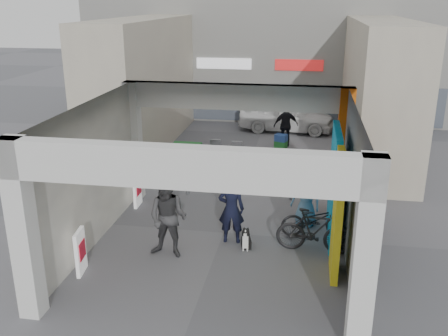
% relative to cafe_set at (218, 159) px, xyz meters
% --- Properties ---
extents(ground, '(90.00, 90.00, 0.00)m').
position_rel_cafe_set_xyz_m(ground, '(1.05, -5.05, -0.32)').
color(ground, '#5E5D63').
rests_on(ground, ground).
extents(arcade_canopy, '(6.40, 6.45, 6.40)m').
position_rel_cafe_set_xyz_m(arcade_canopy, '(1.59, -5.87, 1.98)').
color(arcade_canopy, silver).
rests_on(arcade_canopy, ground).
extents(far_building, '(18.00, 4.08, 8.00)m').
position_rel_cafe_set_xyz_m(far_building, '(1.05, 8.94, 3.67)').
color(far_building, white).
rests_on(far_building, ground).
extents(plaza_bldg_left, '(2.00, 9.00, 5.00)m').
position_rel_cafe_set_xyz_m(plaza_bldg_left, '(-3.45, 2.45, 2.18)').
color(plaza_bldg_left, '#B8B098').
rests_on(plaza_bldg_left, ground).
extents(plaza_bldg_right, '(2.00, 9.00, 5.00)m').
position_rel_cafe_set_xyz_m(plaza_bldg_right, '(5.55, 2.45, 2.18)').
color(plaza_bldg_right, '#B8B098').
rests_on(plaza_bldg_right, ground).
extents(bollard_left, '(0.09, 0.09, 0.83)m').
position_rel_cafe_set_xyz_m(bollard_left, '(-0.48, -2.60, 0.09)').
color(bollard_left, gray).
rests_on(bollard_left, ground).
extents(bollard_center, '(0.09, 0.09, 0.89)m').
position_rel_cafe_set_xyz_m(bollard_center, '(0.95, -2.71, 0.13)').
color(bollard_center, gray).
rests_on(bollard_center, ground).
extents(bollard_right, '(0.09, 0.09, 0.84)m').
position_rel_cafe_set_xyz_m(bollard_right, '(2.66, -2.53, 0.10)').
color(bollard_right, gray).
rests_on(bollard_right, ground).
extents(advert_board_near, '(0.16, 0.56, 1.00)m').
position_rel_cafe_set_xyz_m(advert_board_near, '(-1.69, -7.48, 0.19)').
color(advert_board_near, white).
rests_on(advert_board_near, ground).
extents(advert_board_far, '(0.11, 0.55, 1.00)m').
position_rel_cafe_set_xyz_m(advert_board_far, '(-1.69, -3.70, 0.19)').
color(advert_board_far, white).
rests_on(advert_board_far, ground).
extents(cafe_set, '(1.49, 1.20, 0.90)m').
position_rel_cafe_set_xyz_m(cafe_set, '(0.00, 0.00, 0.00)').
color(cafe_set, '#A3A3A8').
rests_on(cafe_set, ground).
extents(produce_stand, '(1.23, 0.66, 0.81)m').
position_rel_cafe_set_xyz_m(produce_stand, '(-1.15, 0.08, 0.00)').
color(produce_stand, black).
rests_on(produce_stand, ground).
extents(crate_stack, '(0.54, 0.48, 0.56)m').
position_rel_cafe_set_xyz_m(crate_stack, '(2.05, 2.89, -0.04)').
color(crate_stack, '#1B6022').
rests_on(crate_stack, ground).
extents(border_collie, '(0.22, 0.43, 0.59)m').
position_rel_cafe_set_xyz_m(border_collie, '(1.73, -5.81, -0.08)').
color(border_collie, black).
rests_on(border_collie, ground).
extents(man_with_dog, '(0.66, 0.46, 1.74)m').
position_rel_cafe_set_xyz_m(man_with_dog, '(1.32, -5.49, 0.55)').
color(man_with_dog, black).
rests_on(man_with_dog, ground).
extents(man_back_turned, '(1.02, 0.83, 1.93)m').
position_rel_cafe_set_xyz_m(man_back_turned, '(0.00, -6.43, 0.65)').
color(man_back_turned, '#3A3A3C').
rests_on(man_back_turned, ground).
extents(man_elderly, '(0.91, 0.76, 1.60)m').
position_rel_cafe_set_xyz_m(man_elderly, '(3.11, -4.23, 0.48)').
color(man_elderly, '#5683A7').
rests_on(man_elderly, ground).
extents(man_crates, '(1.09, 0.72, 1.72)m').
position_rel_cafe_set_xyz_m(man_crates, '(2.21, 3.21, 0.54)').
color(man_crates, black).
rests_on(man_crates, ground).
extents(bicycle_front, '(1.81, 0.94, 0.91)m').
position_rel_cafe_set_xyz_m(bicycle_front, '(3.35, -4.82, 0.13)').
color(bicycle_front, black).
rests_on(bicycle_front, ground).
extents(bicycle_rear, '(1.84, 0.61, 1.09)m').
position_rel_cafe_set_xyz_m(bicycle_rear, '(3.34, -5.68, 0.23)').
color(bicycle_rear, black).
rests_on(bicycle_rear, ground).
extents(white_van, '(4.33, 2.02, 1.43)m').
position_rel_cafe_set_xyz_m(white_van, '(2.11, 5.61, 0.40)').
color(white_van, white).
rests_on(white_van, ground).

